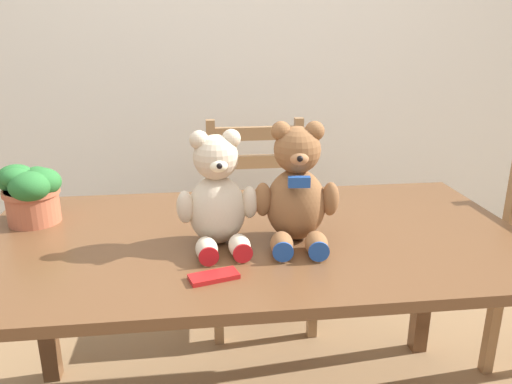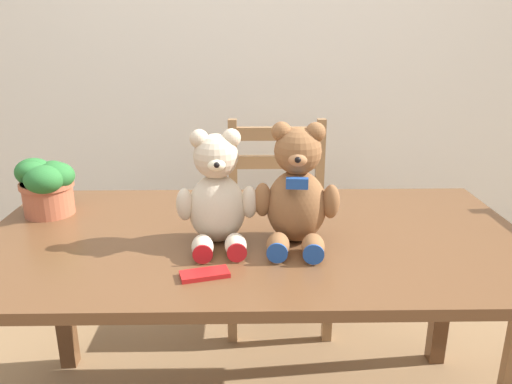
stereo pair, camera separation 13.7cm
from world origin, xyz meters
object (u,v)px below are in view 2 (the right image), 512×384
wooden_chair_behind (278,222)px  potted_plant (46,184)px  teddy_bear_left (217,196)px  teddy_bear_right (297,193)px  chocolate_bar (205,274)px

wooden_chair_behind → potted_plant: size_ratio=4.48×
wooden_chair_behind → teddy_bear_left: bearing=74.9°
wooden_chair_behind → potted_plant: bearing=37.1°
teddy_bear_left → potted_plant: bearing=-27.7°
teddy_bear_left → potted_plant: (-0.55, 0.23, -0.03)m
wooden_chair_behind → teddy_bear_right: (-0.00, -0.82, 0.41)m
teddy_bear_right → wooden_chair_behind: bearing=-84.3°
teddy_bear_left → potted_plant: size_ratio=1.59×
potted_plant → chocolate_bar: potted_plant is taller
teddy_bear_right → chocolate_bar: teddy_bear_right is taller
wooden_chair_behind → potted_plant: 1.04m
teddy_bear_left → wooden_chair_behind: bearing=-110.3°
wooden_chair_behind → teddy_bear_left: size_ratio=2.81×
teddy_bear_left → teddy_bear_right: teddy_bear_right is taller
wooden_chair_behind → teddy_bear_left: 0.94m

